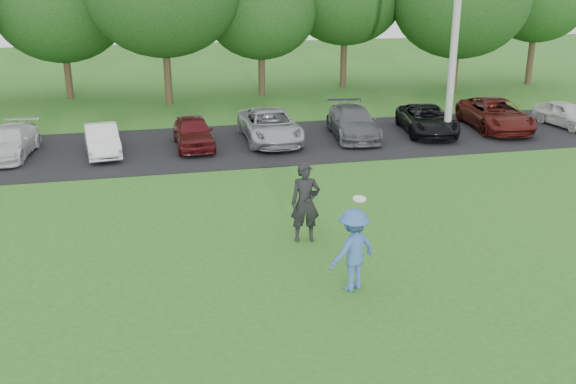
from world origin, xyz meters
name	(u,v)px	position (x,y,z in m)	size (l,w,h in m)	color
ground	(327,310)	(0.00, 0.00, 0.00)	(100.00, 100.00, 0.00)	#2F6C1E
parking_lot	(233,145)	(0.00, 13.00, 0.01)	(32.00, 6.50, 0.03)	black
utility_pole	(456,20)	(8.34, 11.83, 4.64)	(0.28, 0.28, 9.28)	#A7A6A2
frisbee_player	(353,250)	(0.76, 0.76, 0.90)	(1.33, 1.07, 2.03)	#3C64AB
camera_bystander	(305,203)	(0.43, 3.47, 1.00)	(0.78, 0.55, 2.00)	black
parked_cars	(277,127)	(1.73, 13.06, 0.61)	(30.49, 4.75, 1.26)	black
tree_row	(233,1)	(1.51, 22.76, 4.91)	(42.39, 9.85, 8.64)	#38281C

